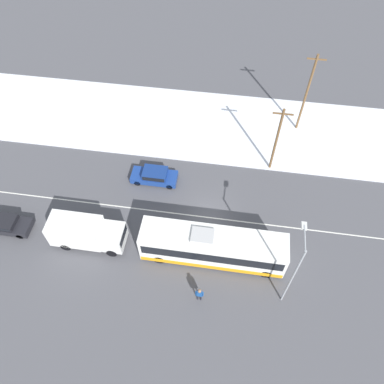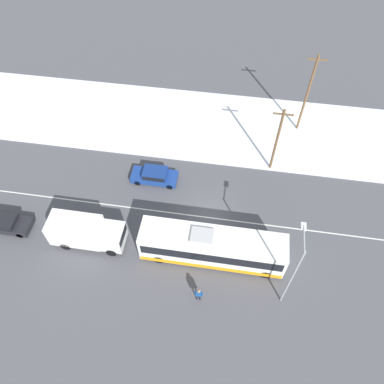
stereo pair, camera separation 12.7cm
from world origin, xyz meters
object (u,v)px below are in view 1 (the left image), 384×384
object	(u,v)px
utility_pole_roadside	(277,140)
parked_car_near_truck	(5,224)
sedan_car	(155,175)
streetlamp	(295,267)
city_bus	(213,247)
pedestrian_at_stop	(199,294)
utility_pole_snowlot	(306,93)
box_truck	(85,232)

from	to	relation	value
utility_pole_roadside	parked_car_near_truck	bearing A→B (deg)	-155.33
sedan_car	parked_car_near_truck	xyz separation A→B (m)	(-12.05, -7.33, -0.05)
parked_car_near_truck	streetlamp	world-z (taller)	streetlamp
city_bus	pedestrian_at_stop	distance (m)	3.97
sedan_car	utility_pole_snowlot	distance (m)	17.35
city_bus	parked_car_near_truck	xyz separation A→B (m)	(-18.55, 0.13, -0.95)
city_bus	parked_car_near_truck	size ratio (longest dim) A/B	2.60
box_truck	streetlamp	distance (m)	17.25
sedan_car	streetlamp	bearing A→B (deg)	141.07
pedestrian_at_stop	utility_pole_roadside	xyz separation A→B (m)	(5.22, 14.68, 2.89)
utility_pole_roadside	streetlamp	bearing A→B (deg)	-84.72
pedestrian_at_stop	streetlamp	bearing A→B (deg)	11.79
pedestrian_at_stop	streetlamp	size ratio (longest dim) A/B	0.22
sedan_car	utility_pole_snowlot	world-z (taller)	utility_pole_snowlot
parked_car_near_truck	pedestrian_at_stop	size ratio (longest dim) A/B	2.52
sedan_car	utility_pole_snowlot	size ratio (longest dim) A/B	0.49
parked_car_near_truck	utility_pole_roadside	xyz separation A→B (m)	(23.20, 10.66, 3.27)
box_truck	pedestrian_at_stop	size ratio (longest dim) A/B	3.51
pedestrian_at_stop	utility_pole_snowlot	distance (m)	22.67
sedan_car	utility_pole_snowlot	xyz separation A→B (m)	(13.93, 9.54, 3.99)
parked_car_near_truck	streetlamp	size ratio (longest dim) A/B	0.56
utility_pole_roadside	utility_pole_snowlot	bearing A→B (deg)	65.88
parked_car_near_truck	utility_pole_snowlot	distance (m)	31.24
sedan_car	pedestrian_at_stop	world-z (taller)	pedestrian_at_stop
city_bus	streetlamp	size ratio (longest dim) A/B	1.46
city_bus	sedan_car	xyz separation A→B (m)	(-6.50, 7.46, -0.89)
parked_car_near_truck	utility_pole_snowlot	xyz separation A→B (m)	(25.98, 16.87, 4.04)
streetlamp	utility_pole_snowlot	bearing A→B (deg)	85.47
utility_pole_snowlot	utility_pole_roadside	bearing A→B (deg)	-114.12
city_bus	utility_pole_roadside	xyz separation A→B (m)	(4.65, 10.79, 2.32)
city_bus	utility_pole_snowlot	xyz separation A→B (m)	(7.43, 17.00, 3.10)
city_bus	box_truck	xyz separation A→B (m)	(-10.84, -0.10, -0.13)
sedan_car	utility_pole_roadside	distance (m)	12.07
city_bus	box_truck	distance (m)	10.84
city_bus	sedan_car	bearing A→B (deg)	131.05
box_truck	parked_car_near_truck	xyz separation A→B (m)	(-7.71, 0.24, -0.82)
parked_car_near_truck	city_bus	bearing A→B (deg)	-0.42
sedan_car	pedestrian_at_stop	bearing A→B (deg)	117.58
city_bus	pedestrian_at_stop	bearing A→B (deg)	-98.35
sedan_car	parked_car_near_truck	world-z (taller)	sedan_car
sedan_car	utility_pole_snowlot	bearing A→B (deg)	-145.61
box_truck	utility_pole_snowlot	distance (m)	25.23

